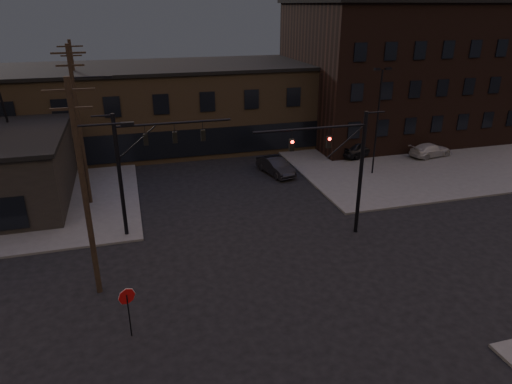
% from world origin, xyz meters
% --- Properties ---
extents(ground, '(140.00, 140.00, 0.00)m').
position_xyz_m(ground, '(0.00, 0.00, 0.00)').
color(ground, black).
rests_on(ground, ground).
extents(sidewalk_ne, '(30.00, 30.00, 0.15)m').
position_xyz_m(sidewalk_ne, '(22.00, 22.00, 0.07)').
color(sidewalk_ne, '#474744').
rests_on(sidewalk_ne, ground).
extents(building_row, '(40.00, 12.00, 8.00)m').
position_xyz_m(building_row, '(0.00, 28.00, 4.00)').
color(building_row, brown).
rests_on(building_row, ground).
extents(building_right, '(22.00, 16.00, 14.00)m').
position_xyz_m(building_right, '(22.00, 26.00, 7.00)').
color(building_right, black).
rests_on(building_right, ground).
extents(traffic_signal_near, '(7.12, 0.24, 8.00)m').
position_xyz_m(traffic_signal_near, '(5.36, 4.50, 4.93)').
color(traffic_signal_near, black).
rests_on(traffic_signal_near, ground).
extents(traffic_signal_far, '(7.12, 0.24, 8.00)m').
position_xyz_m(traffic_signal_far, '(-6.72, 8.00, 5.01)').
color(traffic_signal_far, black).
rests_on(traffic_signal_far, ground).
extents(stop_sign, '(0.72, 0.33, 2.48)m').
position_xyz_m(stop_sign, '(-8.00, -1.99, 1.84)').
color(stop_sign, black).
rests_on(stop_sign, ground).
extents(utility_pole_near, '(3.70, 0.28, 11.00)m').
position_xyz_m(utility_pole_near, '(-9.43, 2.00, 5.87)').
color(utility_pole_near, black).
rests_on(utility_pole_near, ground).
extents(utility_pole_mid, '(3.70, 0.28, 11.50)m').
position_xyz_m(utility_pole_mid, '(-10.44, 14.00, 6.13)').
color(utility_pole_mid, black).
rests_on(utility_pole_mid, ground).
extents(utility_pole_far, '(2.20, 0.28, 11.00)m').
position_xyz_m(utility_pole_far, '(-11.50, 26.00, 5.78)').
color(utility_pole_far, black).
rests_on(utility_pole_far, ground).
extents(lot_light_a, '(1.50, 0.28, 9.14)m').
position_xyz_m(lot_light_a, '(13.00, 14.00, 5.51)').
color(lot_light_a, black).
rests_on(lot_light_a, ground).
extents(lot_light_b, '(1.50, 0.28, 9.14)m').
position_xyz_m(lot_light_b, '(19.00, 19.00, 5.51)').
color(lot_light_b, black).
rests_on(lot_light_b, ground).
extents(parked_car_lot_a, '(5.29, 3.34, 1.68)m').
position_xyz_m(parked_car_lot_a, '(14.42, 18.78, 0.99)').
color(parked_car_lot_a, black).
rests_on(parked_car_lot_a, sidewalk_ne).
extents(parked_car_lot_b, '(4.63, 2.51, 1.27)m').
position_xyz_m(parked_car_lot_b, '(20.75, 16.71, 0.79)').
color(parked_car_lot_b, '#A4A4A6').
rests_on(parked_car_lot_b, sidewalk_ne).
extents(car_crossing, '(2.52, 4.69, 1.47)m').
position_xyz_m(car_crossing, '(4.85, 16.40, 0.73)').
color(car_crossing, black).
rests_on(car_crossing, ground).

